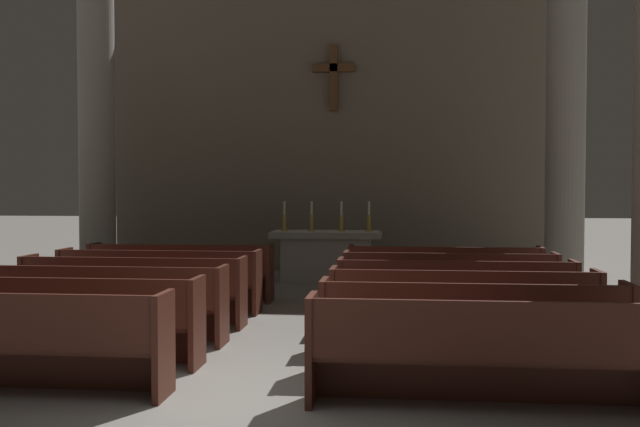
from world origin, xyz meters
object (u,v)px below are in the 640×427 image
at_px(pew_left_row_4, 133,291).
at_px(candlestick_outer_left, 284,222).
at_px(pew_right_row_6, 445,276).
at_px(pew_left_row_3, 100,304).
at_px(column_left_second, 96,100).
at_px(candlestick_outer_right, 369,222).
at_px(pew_right_row_4, 455,296).
at_px(column_right_second, 566,94).
at_px(pew_right_row_2, 473,328).
at_px(pew_left_row_1, 3,342).
at_px(altar, 326,255).
at_px(pew_left_row_2, 59,320).
at_px(pew_left_row_5, 159,281).
at_px(pew_right_row_5, 449,285).
at_px(pew_left_row_6, 181,272).
at_px(pew_right_row_1, 486,353).
at_px(pew_right_row_3, 463,310).
at_px(candlestick_inner_left, 312,222).
at_px(candlestick_inner_right, 341,222).

distance_m(pew_left_row_4, candlestick_outer_left, 5.20).
height_order(pew_right_row_6, candlestick_outer_left, candlestick_outer_left).
bearing_deg(pew_left_row_3, column_left_second, 113.12).
bearing_deg(candlestick_outer_right, pew_right_row_4, -75.26).
bearing_deg(column_right_second, candlestick_outer_left, 173.19).
bearing_deg(pew_right_row_2, pew_left_row_1, -165.75).
xyz_separation_m(pew_left_row_1, altar, (2.16, 8.28, 0.06)).
relative_size(altar, candlestick_outer_left, 3.69).
relative_size(pew_left_row_2, pew_left_row_3, 1.00).
height_order(pew_left_row_5, candlestick_outer_left, candlestick_outer_left).
distance_m(pew_right_row_2, pew_right_row_5, 3.29).
xyz_separation_m(pew_left_row_4, pew_left_row_6, (0.00, 2.20, 0.00)).
bearing_deg(pew_right_row_2, candlestick_outer_left, 112.75).
xyz_separation_m(pew_right_row_2, pew_right_row_5, (0.00, 3.29, 0.00)).
xyz_separation_m(pew_right_row_1, pew_right_row_3, (0.00, 2.20, 0.00)).
height_order(candlestick_outer_left, candlestick_inner_left, same).
distance_m(pew_left_row_6, pew_right_row_3, 5.43).
bearing_deg(pew_right_row_3, pew_left_row_6, 142.69).
bearing_deg(candlestick_inner_left, pew_left_row_4, -110.48).
distance_m(pew_left_row_1, candlestick_inner_left, 8.51).
height_order(pew_right_row_3, pew_right_row_5, same).
xyz_separation_m(pew_left_row_4, candlestick_outer_left, (1.31, 4.98, 0.72)).
distance_m(column_right_second, candlestick_outer_left, 5.89).
bearing_deg(candlestick_outer_left, pew_right_row_4, -58.86).
bearing_deg(pew_left_row_2, altar, 73.25).
bearing_deg(pew_right_row_1, pew_right_row_3, 90.00).
distance_m(pew_right_row_1, pew_right_row_2, 1.10).
bearing_deg(pew_left_row_1, pew_left_row_2, 90.00).
height_order(pew_left_row_5, candlestick_inner_left, candlestick_inner_left).
bearing_deg(pew_left_row_6, pew_left_row_3, -90.00).
xyz_separation_m(pew_left_row_3, pew_left_row_5, (0.00, 2.20, 0.00)).
bearing_deg(pew_left_row_2, pew_right_row_1, -14.25).
relative_size(altar, candlestick_outer_right, 3.69).
distance_m(pew_right_row_3, pew_right_row_4, 1.10).
distance_m(column_right_second, candlestick_inner_left, 5.39).
height_order(pew_left_row_5, pew_right_row_6, same).
bearing_deg(pew_left_row_3, pew_left_row_4, 90.00).
bearing_deg(candlestick_inner_right, pew_left_row_6, -131.44).
height_order(pew_right_row_5, candlestick_inner_right, candlestick_inner_right).
height_order(pew_right_row_1, candlestick_inner_right, candlestick_inner_right).
bearing_deg(pew_right_row_3, pew_left_row_3, 180.00).
bearing_deg(pew_left_row_6, pew_left_row_1, -90.00).
distance_m(pew_left_row_4, column_left_second, 5.83).
xyz_separation_m(pew_left_row_6, altar, (2.16, 2.79, 0.06)).
xyz_separation_m(pew_left_row_5, pew_left_row_6, (0.00, 1.10, 0.00)).
bearing_deg(pew_left_row_4, candlestick_outer_right, 58.86).
bearing_deg(candlestick_outer_right, pew_left_row_5, -127.77).
xyz_separation_m(pew_right_row_5, column_left_second, (-6.65, 3.25, 3.12)).
bearing_deg(pew_left_row_1, pew_left_row_6, 90.00).
height_order(column_left_second, candlestick_outer_left, column_left_second).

